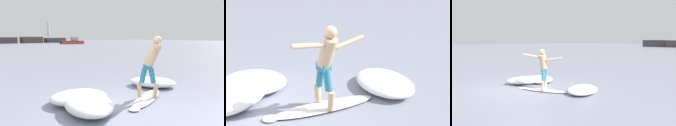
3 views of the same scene
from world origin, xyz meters
The scene contains 6 objects.
ground_plane centered at (0.00, 0.00, 0.00)m, with size 200.00×200.00×0.00m, color gray.
surfboard centered at (1.00, 0.51, 0.03)m, with size 2.37×1.46×0.20m.
surfer centered at (1.11, 0.45, 1.12)m, with size 1.34×1.15×1.78m.
wave_foam_at_tail centered at (2.41, 1.51, 0.16)m, with size 1.85×2.05×0.32m.
wave_foam_at_nose centered at (-0.72, 1.44, 0.17)m, with size 1.78×1.57×0.33m.
wave_foam_beside centered at (-0.90, 0.68, 0.18)m, with size 1.70×2.07×0.37m.
Camera 2 is at (1.48, -5.26, 3.30)m, focal length 50.00 mm.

